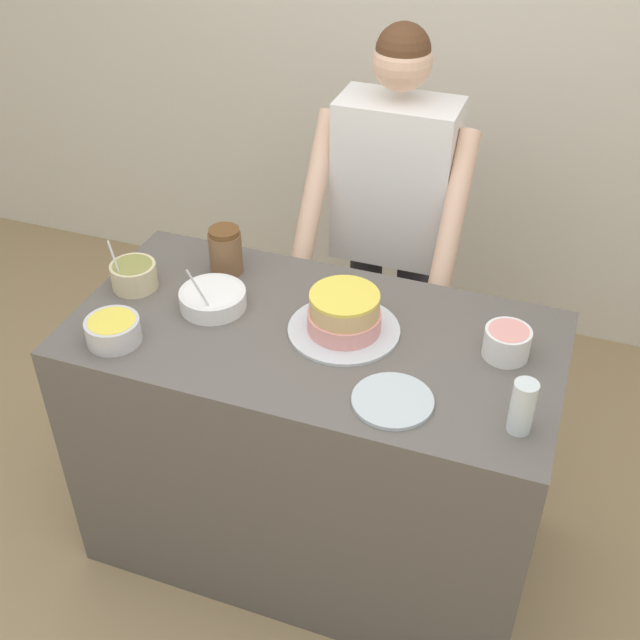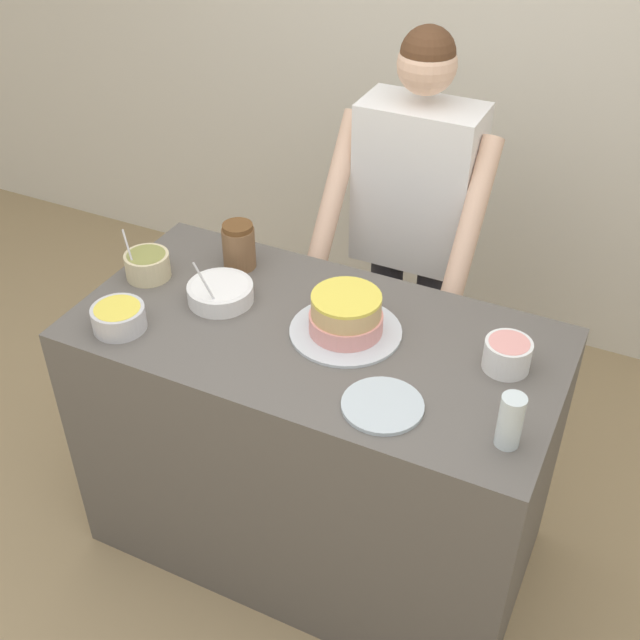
% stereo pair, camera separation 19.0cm
% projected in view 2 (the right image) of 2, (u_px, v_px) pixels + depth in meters
% --- Properties ---
extents(ground_plane, '(14.00, 14.00, 0.00)m').
position_uv_depth(ground_plane, '(268.00, 616.00, 2.67)').
color(ground_plane, tan).
extents(wall_back, '(10.00, 0.05, 2.60)m').
position_uv_depth(wall_back, '(484.00, 51.00, 3.31)').
color(wall_back, silver).
rests_on(wall_back, ground_plane).
extents(counter, '(1.46, 0.74, 0.94)m').
position_uv_depth(counter, '(316.00, 444.00, 2.65)').
color(counter, '#5B5651').
rests_on(counter, ground_plane).
extents(person_baker, '(0.57, 0.47, 1.63)m').
position_uv_depth(person_baker, '(414.00, 213.00, 2.88)').
color(person_baker, '#2D2D38').
rests_on(person_baker, ground_plane).
extents(cake, '(0.33, 0.33, 0.13)m').
position_uv_depth(cake, '(346.00, 317.00, 2.33)').
color(cake, silver).
rests_on(cake, counter).
extents(frosting_bowl_yellow, '(0.16, 0.16, 0.07)m').
position_uv_depth(frosting_bowl_yellow, '(119.00, 317.00, 2.36)').
color(frosting_bowl_yellow, silver).
rests_on(frosting_bowl_yellow, counter).
extents(frosting_bowl_olive, '(0.14, 0.14, 0.18)m').
position_uv_depth(frosting_bowl_olive, '(147.00, 264.00, 2.58)').
color(frosting_bowl_olive, beige).
rests_on(frosting_bowl_olive, counter).
extents(frosting_bowl_pink, '(0.13, 0.13, 0.09)m').
position_uv_depth(frosting_bowl_pink, '(507.00, 354.00, 2.21)').
color(frosting_bowl_pink, white).
rests_on(frosting_bowl_pink, counter).
extents(frosting_bowl_white, '(0.21, 0.21, 0.17)m').
position_uv_depth(frosting_bowl_white, '(220.00, 292.00, 2.48)').
color(frosting_bowl_white, white).
rests_on(frosting_bowl_white, counter).
extents(drinking_glass, '(0.06, 0.06, 0.15)m').
position_uv_depth(drinking_glass, '(510.00, 421.00, 1.96)').
color(drinking_glass, silver).
rests_on(drinking_glass, counter).
extents(ceramic_plate, '(0.22, 0.22, 0.01)m').
position_uv_depth(ceramic_plate, '(383.00, 405.00, 2.11)').
color(ceramic_plate, silver).
rests_on(ceramic_plate, counter).
extents(stoneware_jar, '(0.11, 0.11, 0.16)m').
position_uv_depth(stoneware_jar, '(239.00, 246.00, 2.62)').
color(stoneware_jar, brown).
rests_on(stoneware_jar, counter).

